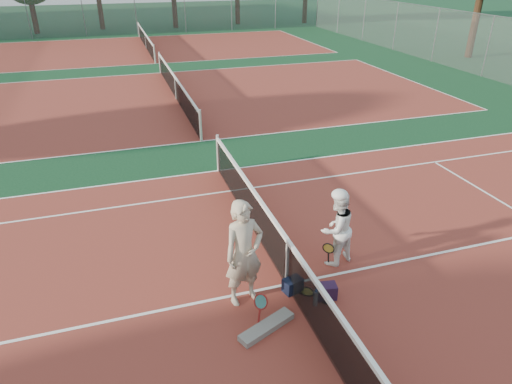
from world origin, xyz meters
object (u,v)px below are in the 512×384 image
net_main (287,263)px  racket_spare (307,292)px  player_b (337,229)px  sports_bag_purple (326,291)px  player_a (244,253)px  racket_black_held (328,255)px  sports_bag_navy (293,285)px  water_bottle (316,298)px  racket_red (261,309)px

net_main → racket_spare: size_ratio=18.30×
player_b → sports_bag_purple: 1.32m
player_a → racket_black_held: player_a is taller
player_b → sports_bag_navy: (-1.15, -0.61, -0.65)m
player_b → water_bottle: (-0.91, -1.10, -0.64)m
racket_red → sports_bag_navy: size_ratio=1.68×
sports_bag_navy → player_b: bearing=28.1°
racket_red → water_bottle: size_ratio=1.94×
sports_bag_purple → water_bottle: bearing=-154.8°
net_main → sports_bag_purple: net_main is taller
sports_bag_purple → racket_red: bearing=-169.3°
racket_spare → sports_bag_purple: 0.39m
player_b → racket_spare: 1.40m
racket_black_held → player_b: bearing=161.8°
player_a → racket_spare: 1.52m
sports_bag_navy → sports_bag_purple: (0.52, -0.35, 0.01)m
player_b → water_bottle: 1.56m
sports_bag_purple → player_b: bearing=56.8°
net_main → water_bottle: (0.29, -0.69, -0.36)m
player_a → sports_bag_purple: 1.71m
net_main → player_a: size_ratio=5.50×
racket_black_held → sports_bag_navy: 1.05m
sports_bag_navy → sports_bag_purple: sports_bag_purple is taller
player_b → water_bottle: size_ratio=5.24×
racket_black_held → sports_bag_navy: racket_black_held is taller
net_main → water_bottle: 0.83m
net_main → racket_spare: 0.65m
racket_black_held → racket_spare: bearing=-10.3°
racket_spare → sports_bag_navy: sports_bag_navy is taller
water_bottle → racket_spare: bearing=90.5°
net_main → sports_bag_navy: bearing=-78.2°
player_a → player_b: 2.14m
racket_spare → racket_red: bearing=89.0°
racket_spare → sports_bag_purple: bearing=-156.2°
sports_bag_navy → sports_bag_purple: bearing=-34.5°
player_b → water_bottle: bearing=32.8°
racket_spare → sports_bag_purple: (0.28, -0.24, 0.13)m
racket_spare → racket_black_held: bearing=-75.1°
sports_bag_navy → water_bottle: (0.24, -0.48, 0.01)m
net_main → player_b: 1.29m
net_main → player_b: (1.19, 0.41, 0.28)m
net_main → racket_spare: net_main is taller
water_bottle → player_a: bearing=155.0°
racket_black_held → water_bottle: (-0.69, -0.95, -0.14)m
water_bottle → racket_red: bearing=-173.4°
player_a → sports_bag_purple: (1.43, -0.41, -0.86)m
player_b → sports_bag_navy: size_ratio=4.55×
player_a → racket_black_held: (1.84, 0.42, -0.71)m
racket_spare → player_b: bearing=-76.9°
racket_spare → water_bottle: bearing=154.8°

